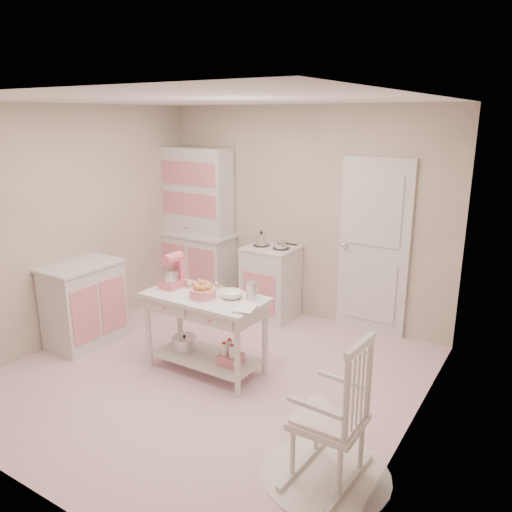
{
  "coord_description": "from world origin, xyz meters",
  "views": [
    {
      "loc": [
        2.73,
        -3.5,
        2.47
      ],
      "look_at": [
        0.18,
        0.57,
        1.12
      ],
      "focal_mm": 35.0,
      "sensor_mm": 36.0,
      "label": 1
    }
  ],
  "objects": [
    {
      "name": "rocking_chair",
      "position": [
        1.56,
        -0.7,
        0.55
      ],
      "size": [
        0.52,
        0.75,
        1.1
      ],
      "primitive_type": "cube",
      "rotation": [
        0.0,
        0.0,
        -0.06
      ],
      "color": "silver",
      "rests_on": "ground"
    },
    {
      "name": "work_table",
      "position": [
        -0.09,
        0.07,
        0.4
      ],
      "size": [
        1.2,
        0.6,
        0.8
      ],
      "primitive_type": "cube",
      "color": "silver",
      "rests_on": "ground"
    },
    {
      "name": "metal_pitcher",
      "position": [
        0.35,
        0.23,
        0.89
      ],
      "size": [
        0.1,
        0.1,
        0.17
      ],
      "primitive_type": "cylinder",
      "color": "silver",
      "rests_on": "work_table"
    },
    {
      "name": "hutch",
      "position": [
        -1.46,
        1.66,
        1.04
      ],
      "size": [
        1.06,
        0.5,
        2.08
      ],
      "primitive_type": "cube",
      "color": "silver",
      "rests_on": "ground"
    },
    {
      "name": "stove",
      "position": [
        -0.26,
        1.61,
        0.46
      ],
      "size": [
        0.62,
        0.57,
        0.92
      ],
      "primitive_type": "cube",
      "color": "silver",
      "rests_on": "ground"
    },
    {
      "name": "base_cabinet",
      "position": [
        -1.63,
        -0.13,
        0.46
      ],
      "size": [
        0.54,
        0.84,
        0.92
      ],
      "primitive_type": "cube",
      "color": "silver",
      "rests_on": "ground"
    },
    {
      "name": "room_shell",
      "position": [
        0.0,
        0.0,
        1.65
      ],
      "size": [
        3.84,
        3.84,
        2.62
      ],
      "color": "pink",
      "rests_on": "ground"
    },
    {
      "name": "lace_rug",
      "position": [
        1.56,
        -0.7,
        0.01
      ],
      "size": [
        0.92,
        0.92,
        0.01
      ],
      "primitive_type": "cylinder",
      "color": "white",
      "rests_on": "ground"
    },
    {
      "name": "bread_basket",
      "position": [
        -0.07,
        0.02,
        0.85
      ],
      "size": [
        0.25,
        0.25,
        0.09
      ],
      "primitive_type": "cylinder",
      "color": "#DA7D87",
      "rests_on": "work_table"
    },
    {
      "name": "cookie_tray",
      "position": [
        -0.24,
        0.25,
        0.81
      ],
      "size": [
        0.34,
        0.24,
        0.02
      ],
      "primitive_type": "cube",
      "color": "silver",
      "rests_on": "work_table"
    },
    {
      "name": "mixing_bowl",
      "position": [
        0.17,
        0.15,
        0.83
      ],
      "size": [
        0.22,
        0.22,
        0.07
      ],
      "primitive_type": "imported",
      "color": "white",
      "rests_on": "work_table"
    },
    {
      "name": "recipe_book",
      "position": [
        0.36,
        -0.05,
        0.81
      ],
      "size": [
        0.23,
        0.27,
        0.02
      ],
      "primitive_type": "imported",
      "rotation": [
        0.0,
        0.0,
        0.25
      ],
      "color": "white",
      "rests_on": "work_table"
    },
    {
      "name": "door",
      "position": [
        0.95,
        1.87,
        1.02
      ],
      "size": [
        0.82,
        0.05,
        2.04
      ],
      "primitive_type": "cube",
      "color": "silver",
      "rests_on": "ground"
    },
    {
      "name": "stand_mixer",
      "position": [
        -0.51,
        0.09,
        0.97
      ],
      "size": [
        0.2,
        0.28,
        0.34
      ],
      "primitive_type": "cube",
      "rotation": [
        0.0,
        0.0,
        -0.01
      ],
      "color": "#EA637D",
      "rests_on": "work_table"
    }
  ]
}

